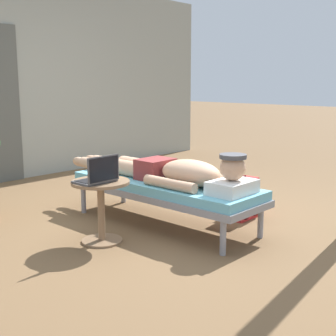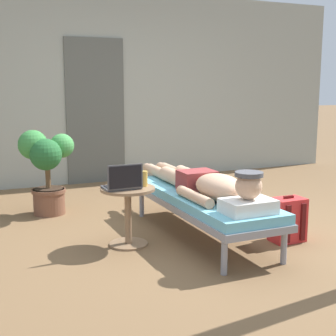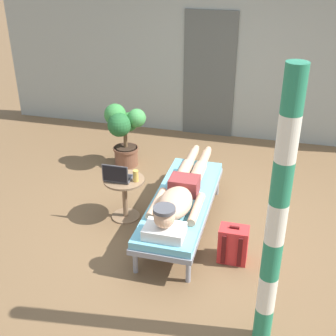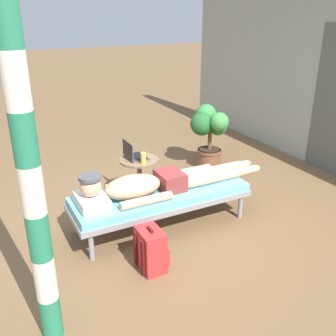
{
  "view_description": "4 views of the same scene",
  "coord_description": "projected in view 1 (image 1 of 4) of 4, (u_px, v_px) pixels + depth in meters",
  "views": [
    {
      "loc": [
        -3.17,
        -2.94,
        1.34
      ],
      "look_at": [
        -0.18,
        -0.21,
        0.57
      ],
      "focal_mm": 49.74,
      "sensor_mm": 36.0,
      "label": 1
    },
    {
      "loc": [
        -2.12,
        -3.9,
        1.43
      ],
      "look_at": [
        -0.31,
        0.18,
        0.63
      ],
      "focal_mm": 51.22,
      "sensor_mm": 36.0,
      "label": 2
    },
    {
      "loc": [
        0.87,
        -4.31,
        3.06
      ],
      "look_at": [
        -0.29,
        0.09,
        0.68
      ],
      "focal_mm": 48.03,
      "sensor_mm": 36.0,
      "label": 3
    },
    {
      "loc": [
        3.26,
        -1.72,
        2.24
      ],
      "look_at": [
        -0.09,
        0.01,
        0.66
      ],
      "focal_mm": 41.38,
      "sensor_mm": 36.0,
      "label": 4
    }
  ],
  "objects": [
    {
      "name": "person_reclining",
      "position": [
        171.0,
        171.0,
        4.23
      ],
      "size": [
        0.53,
        2.17,
        0.33
      ],
      "color": "white",
      "rests_on": "lounge_chair"
    },
    {
      "name": "lounge_chair",
      "position": [
        164.0,
        188.0,
        4.32
      ],
      "size": [
        0.65,
        1.94,
        0.42
      ],
      "color": "gray",
      "rests_on": "ground"
    },
    {
      "name": "ground_plane",
      "position": [
        164.0,
        220.0,
        4.49
      ],
      "size": [
        40.0,
        40.0,
        0.0
      ],
      "primitive_type": "plane",
      "color": "brown"
    },
    {
      "name": "backpack",
      "position": [
        241.0,
        199.0,
        4.54
      ],
      "size": [
        0.3,
        0.26,
        0.42
      ],
      "color": "red",
      "rests_on": "ground"
    },
    {
      "name": "laptop",
      "position": [
        99.0,
        176.0,
        3.72
      ],
      "size": [
        0.31,
        0.24,
        0.23
      ],
      "color": "#4C4C51",
      "rests_on": "side_table"
    },
    {
      "name": "side_table",
      "position": [
        101.0,
        201.0,
        3.84
      ],
      "size": [
        0.48,
        0.48,
        0.52
      ],
      "color": "#8C6B4C",
      "rests_on": "ground"
    },
    {
      "name": "drink_glass",
      "position": [
        115.0,
        170.0,
        3.9
      ],
      "size": [
        0.06,
        0.06,
        0.14
      ],
      "primitive_type": "cylinder",
      "color": "gold",
      "rests_on": "side_table"
    },
    {
      "name": "house_wall_back",
      "position": [
        0.0,
        79.0,
        6.08
      ],
      "size": [
        7.6,
        0.2,
        2.7
      ],
      "primitive_type": "cube",
      "color": "#999E93",
      "rests_on": "ground"
    }
  ]
}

